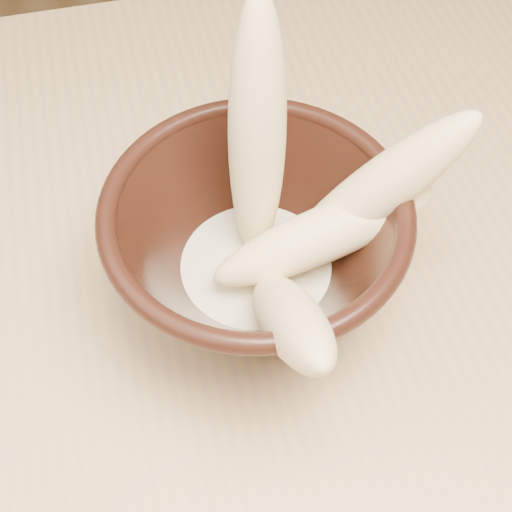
{
  "coord_description": "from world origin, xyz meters",
  "views": [
    {
      "loc": [
        -0.1,
        -0.22,
        1.18
      ],
      "look_at": [
        -0.04,
        0.04,
        0.8
      ],
      "focal_mm": 50.0,
      "sensor_mm": 36.0,
      "label": 1
    }
  ],
  "objects": [
    {
      "name": "banana_front",
      "position": [
        -0.03,
        -0.03,
        0.83
      ],
      "size": [
        0.04,
        0.13,
        0.11
      ],
      "primitive_type": "ellipsoid",
      "rotation": [
        0.88,
        0.0,
        0.01
      ],
      "color": "#F8D992",
      "rests_on": "bowl"
    },
    {
      "name": "banana_across",
      "position": [
        0.01,
        0.03,
        0.82
      ],
      "size": [
        0.15,
        0.05,
        0.07
      ],
      "primitive_type": "ellipsoid",
      "rotation": [
        1.35,
        0.0,
        1.66
      ],
      "color": "#F8D992",
      "rests_on": "bowl"
    },
    {
      "name": "banana_right",
      "position": [
        0.04,
        0.03,
        0.84
      ],
      "size": [
        0.13,
        0.04,
        0.14
      ],
      "primitive_type": "ellipsoid",
      "rotation": [
        0.77,
        0.0,
        1.53
      ],
      "color": "#F8D992",
      "rests_on": "bowl"
    },
    {
      "name": "bowl",
      "position": [
        -0.04,
        0.04,
        0.81
      ],
      "size": [
        0.19,
        0.19,
        0.1
      ],
      "rotation": [
        0.0,
        0.0,
        -0.44
      ],
      "color": "black",
      "rests_on": "table"
    },
    {
      "name": "milk_puddle",
      "position": [
        -0.04,
        0.04,
        0.78
      ],
      "size": [
        0.11,
        0.11,
        0.01
      ],
      "primitive_type": "cylinder",
      "color": "beige",
      "rests_on": "bowl"
    },
    {
      "name": "banana_upright",
      "position": [
        -0.03,
        0.07,
        0.87
      ],
      "size": [
        0.06,
        0.09,
        0.18
      ],
      "primitive_type": "ellipsoid",
      "rotation": [
        0.31,
        0.0,
        2.87
      ],
      "color": "#F8D992",
      "rests_on": "bowl"
    },
    {
      "name": "table",
      "position": [
        0.0,
        0.0,
        0.67
      ],
      "size": [
        1.2,
        0.8,
        0.75
      ],
      "color": "tan",
      "rests_on": "ground"
    }
  ]
}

